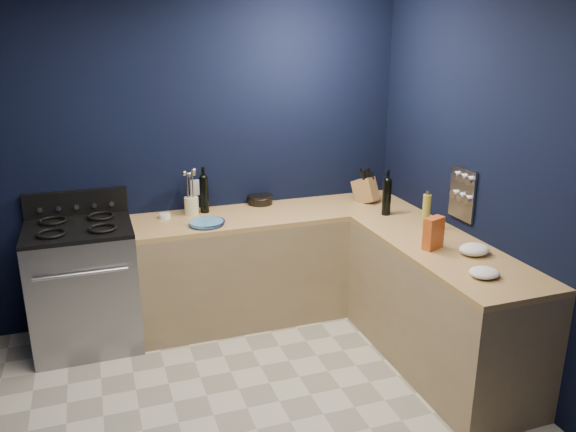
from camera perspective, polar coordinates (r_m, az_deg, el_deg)
name	(u,v)px	position (r m, az deg, el deg)	size (l,w,h in m)	color
floor	(257,431)	(3.73, -3.13, -20.50)	(3.50, 3.50, 0.02)	beige
wall_back	(194,161)	(4.75, -9.36, 5.43)	(3.50, 0.02, 2.60)	black
wall_right	(520,197)	(3.93, 22.02, 1.72)	(0.02, 3.50, 2.60)	black
cab_back	(277,265)	(4.85, -1.14, -4.87)	(2.30, 0.63, 0.86)	#988058
top_back	(276,214)	(4.69, -1.17, 0.20)	(2.30, 0.63, 0.04)	olive
cab_right	(439,309)	(4.25, 14.78, -8.94)	(0.63, 1.67, 0.86)	#988058
top_right	(445,250)	(4.07, 15.28, -3.27)	(0.63, 1.67, 0.04)	olive
gas_range	(85,288)	(4.63, -19.53, -6.72)	(0.76, 0.66, 0.92)	gray
oven_door	(85,307)	(4.34, -19.48, -8.50)	(0.59, 0.02, 0.42)	black
cooktop	(78,228)	(4.46, -20.15, -1.15)	(0.76, 0.66, 0.03)	black
backguard	(76,203)	(4.72, -20.29, 1.18)	(0.76, 0.06, 0.20)	black
spice_panel	(463,194)	(4.35, 16.94, 2.11)	(0.02, 0.28, 0.38)	gray
wall_outlet	(195,188)	(4.78, -9.18, 2.81)	(0.09, 0.02, 0.13)	white
plate_stack	(206,223)	(4.40, -8.11, -0.70)	(0.26, 0.26, 0.03)	#3569AE
ramekin	(165,216)	(4.63, -12.12, 0.02)	(0.09, 0.09, 0.04)	white
utensil_crock	(191,206)	(4.67, -9.56, 1.01)	(0.11, 0.11, 0.14)	beige
wine_bottle_back	(204,195)	(4.68, -8.32, 2.10)	(0.07, 0.07, 0.29)	black
lemon_basket	(260,199)	(4.89, -2.77, 1.65)	(0.21, 0.21, 0.08)	black
knife_block	(365,190)	(4.98, 7.68, 2.53)	(0.11, 0.19, 0.20)	olive
wine_bottle_right	(387,197)	(4.64, 9.77, 1.83)	(0.07, 0.07, 0.29)	black
oil_bottle	(426,211)	(4.39, 13.56, 0.45)	(0.06, 0.06, 0.26)	#A49E35
spice_jar_near	(427,229)	(4.25, 13.61, -1.30)	(0.04, 0.04, 0.09)	olive
spice_jar_far	(438,227)	(4.31, 14.67, -1.10)	(0.05, 0.05, 0.09)	olive
crouton_bag	(433,233)	(3.98, 14.24, -1.66)	(0.15, 0.07, 0.22)	#BB081E
towel_front	(474,249)	(3.98, 18.00, -3.16)	(0.21, 0.18, 0.07)	white
towel_end	(484,273)	(3.64, 18.89, -5.34)	(0.18, 0.17, 0.06)	white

